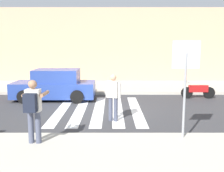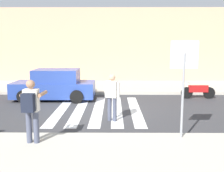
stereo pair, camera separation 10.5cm
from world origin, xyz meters
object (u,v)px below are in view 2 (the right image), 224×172
at_px(stop_sign, 184,68).
at_px(photographer_with_backpack, 31,106).
at_px(pedestrian_crossing, 112,95).
at_px(parked_car_blue, 55,86).
at_px(motorcycle, 198,91).

xyz_separation_m(stop_sign, photographer_with_backpack, (-4.14, -0.48, -0.98)).
bearing_deg(pedestrian_crossing, parked_car_blue, 127.96).
bearing_deg(stop_sign, photographer_with_backpack, -173.38).
height_order(parked_car_blue, motorcycle, parked_car_blue).
height_order(photographer_with_backpack, pedestrian_crossing, photographer_with_backpack).
bearing_deg(parked_car_blue, stop_sign, -49.82).
relative_size(pedestrian_crossing, motorcycle, 0.98).
xyz_separation_m(photographer_with_backpack, parked_car_blue, (-0.80, 6.34, -0.44)).
relative_size(stop_sign, photographer_with_backpack, 1.59).
relative_size(stop_sign, parked_car_blue, 0.67).
bearing_deg(photographer_with_backpack, motorcycle, 45.26).
distance_m(stop_sign, parked_car_blue, 7.80).
height_order(stop_sign, parked_car_blue, stop_sign).
relative_size(parked_car_blue, motorcycle, 2.33).
bearing_deg(pedestrian_crossing, motorcycle, 42.54).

